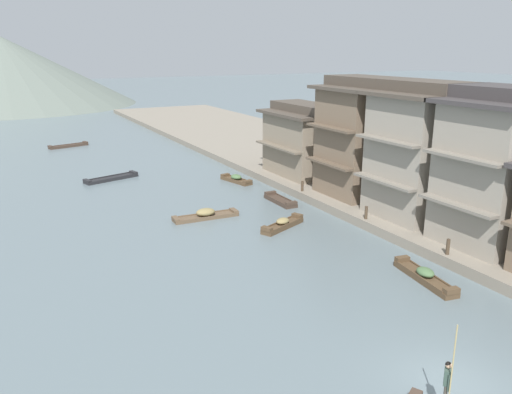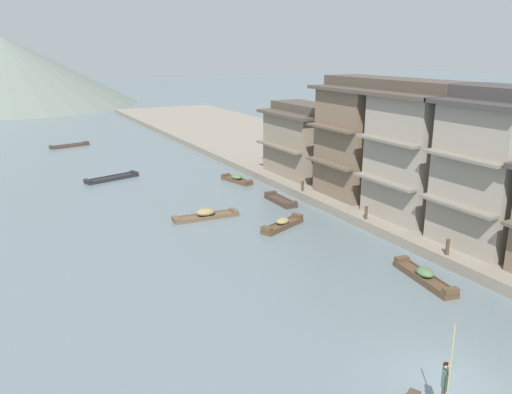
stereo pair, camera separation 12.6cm
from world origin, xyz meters
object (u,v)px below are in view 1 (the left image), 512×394
at_px(boat_moored_nearest, 283,224).
at_px(boat_upstream_distant, 236,179).
at_px(boat_moored_second, 425,276).
at_px(boat_moored_far, 280,201).
at_px(boatman_person, 447,379).
at_px(mooring_post_dock_near, 448,247).
at_px(mooring_post_dock_mid, 366,213).
at_px(boat_midriver_upstream, 68,146).
at_px(boat_moored_third, 206,215).
at_px(boat_midriver_drifting, 111,178).
at_px(house_waterfront_second, 501,168).
at_px(mooring_post_dock_far, 302,186).
at_px(house_waterfront_far, 306,140).
at_px(house_waterfront_tall, 421,151).
at_px(house_waterfront_narrow, 362,137).

bearing_deg(boat_moored_nearest, boat_upstream_distant, 78.48).
bearing_deg(boat_moored_second, boat_moored_far, 88.23).
height_order(boatman_person, boat_moored_far, boatman_person).
xyz_separation_m(mooring_post_dock_near, mooring_post_dock_mid, (0.00, 6.79, -0.01)).
relative_size(boat_moored_second, mooring_post_dock_near, 5.04).
relative_size(mooring_post_dock_near, mooring_post_dock_mid, 1.03).
xyz_separation_m(boat_midriver_upstream, mooring_post_dock_near, (12.79, -45.92, 0.91)).
distance_m(boat_moored_third, boat_midriver_drifting, 14.39).
relative_size(boatman_person, house_waterfront_second, 0.35).
xyz_separation_m(boatman_person, house_waterfront_second, (13.41, 9.05, 3.35)).
bearing_deg(boat_moored_nearest, mooring_post_dock_far, 47.21).
bearing_deg(mooring_post_dock_far, boat_upstream_distant, 107.89).
bearing_deg(boat_midriver_drifting, house_waterfront_second, -60.07).
relative_size(boat_moored_far, house_waterfront_second, 0.40).
bearing_deg(mooring_post_dock_mid, house_waterfront_second, -59.79).
bearing_deg(boatman_person, boat_moored_third, 87.13).
distance_m(house_waterfront_far, mooring_post_dock_near, 19.85).
bearing_deg(boat_midriver_upstream, house_waterfront_far, -58.56).
bearing_deg(boat_midriver_drifting, boatman_person, -86.48).
relative_size(boatman_person, boat_upstream_distant, 0.85).
distance_m(house_waterfront_tall, house_waterfront_far, 13.42).
height_order(house_waterfront_second, house_waterfront_tall, same).
xyz_separation_m(boat_upstream_distant, house_waterfront_far, (5.73, -2.18, 3.36)).
distance_m(boat_moored_second, house_waterfront_far, 21.45).
height_order(house_waterfront_tall, house_waterfront_narrow, same).
relative_size(boat_moored_far, house_waterfront_narrow, 0.40).
distance_m(boat_midriver_drifting, mooring_post_dock_far, 17.59).
bearing_deg(mooring_post_dock_far, house_waterfront_second, -75.02).
height_order(boat_midriver_drifting, house_waterfront_tall, house_waterfront_tall).
distance_m(house_waterfront_narrow, mooring_post_dock_far, 5.82).
xyz_separation_m(boat_moored_second, house_waterfront_narrow, (6.05, 12.92, 4.68)).
distance_m(boat_midriver_upstream, house_waterfront_second, 48.81).
relative_size(boat_moored_second, mooring_post_dock_far, 5.49).
bearing_deg(boat_midriver_drifting, house_waterfront_narrow, -45.13).
bearing_deg(house_waterfront_narrow, boat_moored_second, -115.08).
height_order(boat_moored_second, house_waterfront_second, house_waterfront_second).
bearing_deg(house_waterfront_narrow, boat_moored_third, 173.10).
xyz_separation_m(boatman_person, boat_moored_nearest, (4.81, 18.05, -1.33)).
bearing_deg(boat_midriver_drifting, boat_moored_third, -76.56).
xyz_separation_m(house_waterfront_second, mooring_post_dock_mid, (-3.80, 6.52, -3.88)).
bearing_deg(boat_upstream_distant, boat_moored_nearest, -101.52).
xyz_separation_m(boatman_person, house_waterfront_narrow, (13.15, 20.76, 3.35)).
xyz_separation_m(boat_moored_third, mooring_post_dock_far, (8.50, 1.01, 0.77)).
relative_size(boatman_person, house_waterfront_far, 0.40).
bearing_deg(boat_moored_nearest, boat_moored_far, 61.26).
xyz_separation_m(boat_upstream_distant, house_waterfront_second, (6.09, -21.30, 4.68)).
relative_size(house_waterfront_second, house_waterfront_narrow, 1.00).
bearing_deg(boat_moored_third, boat_moored_far, 7.65).
height_order(boatman_person, house_waterfront_far, house_waterfront_far).
relative_size(boatman_person, boat_moored_far, 0.87).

